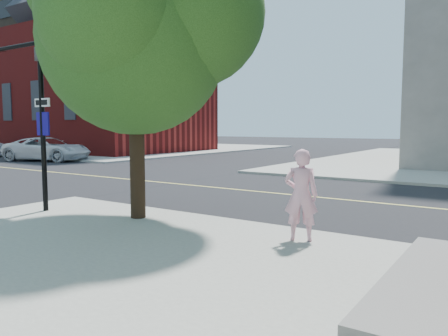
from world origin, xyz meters
The scene contains 8 objects.
ground centered at (0.00, 0.00, 0.00)m, with size 140.00×140.00×0.00m, color black.
road_ew centered at (0.00, 4.50, 0.01)m, with size 140.00×9.00×0.01m, color black.
sidewalk_nw centered at (-23.00, 21.50, 0.06)m, with size 26.00×25.00×0.12m, color gray.
church centered at (-20.00, 18.00, 7.18)m, with size 15.20×12.00×14.40m.
office_block centered at (-32.00, 21.98, 9.12)m, with size 12.00×14.08×18.00m.
man_on_phone centered at (6.54, -0.89, 0.95)m, with size 0.60×0.40×1.66m, color #E5A2B6.
street_tree centered at (2.79, -1.08, 4.50)m, with size 5.12×4.65×6.79m.
car_a centered at (-14.72, 8.50, 0.74)m, with size 2.47×5.36×1.49m, color silver.
Camera 1 is at (9.74, -8.13, 2.18)m, focal length 35.28 mm.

